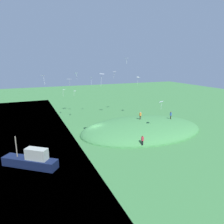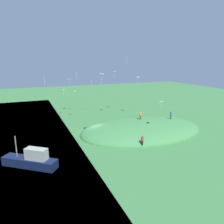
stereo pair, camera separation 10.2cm
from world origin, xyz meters
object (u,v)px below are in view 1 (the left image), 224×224
Objects in this scene: kite_5 at (91,78)px; kite_6 at (127,58)px; boat_on_lake at (32,160)px; person_with_child at (171,114)px; kite_10 at (75,91)px; kite_3 at (114,72)px; kite_8 at (138,78)px; kite_2 at (102,74)px; kite_9 at (161,102)px; person_watching_kites at (142,139)px; kite_1 at (69,79)px; kite_4 at (76,74)px; kite_7 at (43,76)px; person_on_hilltop at (140,115)px.

kite_5 is 1.25× the size of kite_6.
person_with_child is (27.96, 7.09, 1.83)m from boat_on_lake.
kite_6 reaches higher than kite_10.
kite_3 is at bearing 81.87° from boat_on_lake.
kite_5 is at bearing 148.41° from kite_8.
kite_9 is (10.27, -2.04, -4.89)m from kite_2.
person_watching_kites is at bearing -116.89° from kite_8.
kite_4 is at bearing -64.23° from kite_1.
kite_4 is at bearing 168.23° from kite_5.
kite_8 is at bearing 42.95° from kite_2.
kite_4 is 0.69× the size of kite_7.
kite_6 is at bearing -29.27° from kite_1.
person_on_hilltop is (21.46, 8.59, 2.04)m from boat_on_lake.
kite_3 is (9.46, -7.70, 2.04)m from kite_1.
boat_on_lake is 22.78m from kite_9.
boat_on_lake is at bearing 13.68° from person_watching_kites.
kite_2 reaches higher than kite_7.
kite_2 reaches higher than kite_1.
kite_5 is (3.53, -0.74, -1.16)m from kite_4.
person_on_hilltop is at bearing -84.52° from kite_3.
person_watching_kites is 22.52m from kite_10.
kite_2 is 0.92× the size of kite_7.
kite_9 reaches higher than person_with_child.
person_watching_kites is 0.87× the size of kite_5.
kite_7 is 1.58× the size of kite_9.
person_with_child is 18.76m from kite_2.
kite_10 reaches higher than boat_on_lake.
kite_3 is 0.83× the size of kite_5.
kite_4 is (12.24, 24.62, 9.69)m from boat_on_lake.
person_on_hilltop is 0.70× the size of kite_7.
kite_7 is (-15.89, 7.56, -1.05)m from kite_3.
boat_on_lake is 24.28m from kite_10.
kite_6 is (12.91, -7.23, 5.24)m from kite_1.
boat_on_lake is 4.06× the size of kite_1.
kite_10 is (-6.00, 21.04, 5.33)m from person_watching_kites.
person_on_hilltop is at bearing 23.01° from kite_2.
kite_9 and kite_10 have the same top height.
kite_3 is 4.72m from kite_6.
person_on_hilltop is at bearing -47.62° from kite_7.
kite_3 is 1.04× the size of kite_6.
kite_2 is at bearing -72.62° from kite_7.
kite_6 reaches higher than person_watching_kites.
kite_8 is at bearing -23.97° from kite_7.
kite_6 reaches higher than kite_4.
boat_on_lake is 29.00m from kite_7.
kite_7 is (-7.12, 22.75, -1.57)m from kite_2.
kite_2 is at bearing -91.71° from kite_4.
kite_5 is 0.82× the size of kite_7.
kite_5 is at bearing 78.02° from kite_2.
kite_2 is 1.12× the size of kite_5.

